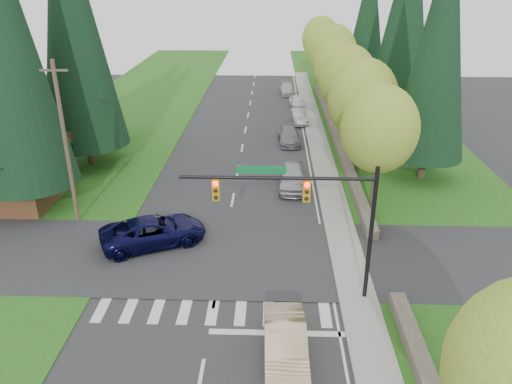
{
  "coord_description": "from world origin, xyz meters",
  "views": [
    {
      "loc": [
        2.65,
        -15.57,
        14.46
      ],
      "look_at": [
        1.77,
        10.6,
        2.8
      ],
      "focal_mm": 35.0,
      "sensor_mm": 36.0,
      "label": 1
    }
  ],
  "objects_px": {
    "suv_navy": "(154,231)",
    "parked_car_b": "(289,136)",
    "sedan_champagne": "(285,345)",
    "parked_car_a": "(293,177)",
    "parked_car_c": "(299,117)",
    "parked_car_e": "(288,89)",
    "parked_car_d": "(297,102)"
  },
  "relations": [
    {
      "from": "parked_car_c",
      "to": "parked_car_d",
      "type": "relative_size",
      "value": 1.01
    },
    {
      "from": "parked_car_a",
      "to": "parked_car_d",
      "type": "distance_m",
      "value": 23.29
    },
    {
      "from": "sedan_champagne",
      "to": "parked_car_c",
      "type": "bearing_deg",
      "value": 84.85
    },
    {
      "from": "suv_navy",
      "to": "parked_car_b",
      "type": "bearing_deg",
      "value": -48.57
    },
    {
      "from": "parked_car_c",
      "to": "suv_navy",
      "type": "bearing_deg",
      "value": -117.13
    },
    {
      "from": "parked_car_b",
      "to": "parked_car_e",
      "type": "xyz_separation_m",
      "value": [
        0.35,
        19.65,
        -0.04
      ]
    },
    {
      "from": "suv_navy",
      "to": "parked_car_e",
      "type": "xyz_separation_m",
      "value": [
        8.6,
        38.43,
        -0.19
      ]
    },
    {
      "from": "sedan_champagne",
      "to": "parked_car_e",
      "type": "relative_size",
      "value": 1.1
    },
    {
      "from": "suv_navy",
      "to": "parked_car_d",
      "type": "bearing_deg",
      "value": -41.67
    },
    {
      "from": "sedan_champagne",
      "to": "suv_navy",
      "type": "height_order",
      "value": "suv_navy"
    },
    {
      "from": "parked_car_b",
      "to": "parked_car_c",
      "type": "relative_size",
      "value": 1.16
    },
    {
      "from": "parked_car_c",
      "to": "parked_car_e",
      "type": "height_order",
      "value": "parked_car_c"
    },
    {
      "from": "sedan_champagne",
      "to": "parked_car_a",
      "type": "relative_size",
      "value": 0.99
    },
    {
      "from": "suv_navy",
      "to": "parked_car_b",
      "type": "relative_size",
      "value": 1.28
    },
    {
      "from": "parked_car_c",
      "to": "parked_car_d",
      "type": "xyz_separation_m",
      "value": [
        0.14,
        6.4,
        0.02
      ]
    },
    {
      "from": "sedan_champagne",
      "to": "parked_car_c",
      "type": "height_order",
      "value": "sedan_champagne"
    },
    {
      "from": "parked_car_a",
      "to": "parked_car_b",
      "type": "bearing_deg",
      "value": 92.91
    },
    {
      "from": "parked_car_c",
      "to": "parked_car_e",
      "type": "relative_size",
      "value": 0.92
    },
    {
      "from": "parked_car_a",
      "to": "parked_car_d",
      "type": "bearing_deg",
      "value": 89.67
    },
    {
      "from": "parked_car_c",
      "to": "parked_car_b",
      "type": "bearing_deg",
      "value": -106.92
    },
    {
      "from": "parked_car_a",
      "to": "parked_car_c",
      "type": "xyz_separation_m",
      "value": [
        1.17,
        16.85,
        -0.16
      ]
    },
    {
      "from": "suv_navy",
      "to": "parked_car_b",
      "type": "xyz_separation_m",
      "value": [
        8.25,
        18.78,
        -0.15
      ]
    },
    {
      "from": "parked_car_b",
      "to": "sedan_champagne",
      "type": "bearing_deg",
      "value": -95.6
    },
    {
      "from": "suv_navy",
      "to": "parked_car_a",
      "type": "xyz_separation_m",
      "value": [
        8.25,
        8.43,
        0.0
      ]
    },
    {
      "from": "sedan_champagne",
      "to": "suv_navy",
      "type": "distance_m",
      "value": 11.74
    },
    {
      "from": "parked_car_a",
      "to": "parked_car_d",
      "type": "relative_size",
      "value": 1.22
    },
    {
      "from": "sedan_champagne",
      "to": "parked_car_c",
      "type": "distance_m",
      "value": 34.5
    },
    {
      "from": "suv_navy",
      "to": "parked_car_e",
      "type": "relative_size",
      "value": 1.36
    },
    {
      "from": "parked_car_d",
      "to": "parked_car_e",
      "type": "bearing_deg",
      "value": 91.82
    },
    {
      "from": "sedan_champagne",
      "to": "suv_navy",
      "type": "bearing_deg",
      "value": 127.02
    },
    {
      "from": "parked_car_d",
      "to": "parked_car_b",
      "type": "bearing_deg",
      "value": -102.19
    },
    {
      "from": "suv_navy",
      "to": "parked_car_b",
      "type": "height_order",
      "value": "suv_navy"
    }
  ]
}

